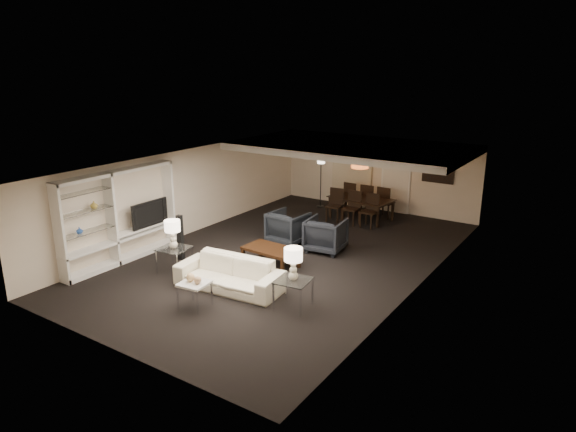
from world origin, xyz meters
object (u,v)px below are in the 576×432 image
at_px(coffee_table, 271,257).
at_px(chair_fr, 386,202).
at_px(television, 147,213).
at_px(floor_lamp, 321,182).
at_px(armchair_right, 326,235).
at_px(floor_speaker, 180,237).
at_px(dining_table, 360,209).
at_px(table_lamp_left, 173,234).
at_px(pendant_light, 360,164).
at_px(chair_nl, 334,205).
at_px(chair_fl, 353,197).
at_px(armchair_left, 288,227).
at_px(chair_fm, 369,199).
at_px(sofa, 229,274).
at_px(side_table_right, 293,294).
at_px(chair_nm, 351,208).
at_px(vase_amber, 94,205).
at_px(marble_table, 195,295).
at_px(vase_blue, 79,230).
at_px(chair_nr, 369,211).
at_px(table_lamp_right, 293,264).
at_px(side_table_left, 175,260).

xyz_separation_m(coffee_table, chair_fr, (0.69, 5.51, 0.28)).
distance_m(television, floor_lamp, 6.63).
relative_size(coffee_table, armchair_right, 1.34).
xyz_separation_m(floor_speaker, dining_table, (2.28, 5.75, -0.24)).
xyz_separation_m(table_lamp_left, chair_fr, (2.39, 7.11, -0.45)).
distance_m(pendant_light, television, 6.42).
xyz_separation_m(chair_nl, chair_fl, (0.00, 1.30, 0.00)).
relative_size(dining_table, chair_fl, 1.92).
height_order(armchair_left, chair_fm, chair_fm).
xyz_separation_m(armchair_left, armchair_right, (1.20, 0.00, 0.00)).
distance_m(sofa, chair_fm, 7.11).
height_order(side_table_right, chair_nm, chair_nm).
xyz_separation_m(dining_table, floor_lamp, (-1.84, 0.62, 0.54)).
bearing_deg(armchair_left, vase_amber, 60.46).
relative_size(armchair_left, floor_lamp, 0.56).
xyz_separation_m(marble_table, chair_nl, (-0.51, 6.91, 0.24)).
distance_m(coffee_table, chair_nm, 4.22).
bearing_deg(chair_fl, armchair_right, 111.44).
relative_size(vase_blue, chair_fm, 0.15).
bearing_deg(chair_fm, armchair_left, 78.63).
bearing_deg(sofa, floor_speaker, 156.21).
xyz_separation_m(table_lamp_left, floor_lamp, (-0.05, 7.08, -0.08)).
bearing_deg(marble_table, chair_nr, 84.30).
height_order(side_table_right, chair_fl, chair_fl).
relative_size(dining_table, chair_nm, 1.92).
bearing_deg(table_lamp_right, pendant_light, 103.48).
distance_m(chair_fm, floor_lamp, 1.87).
relative_size(vase_amber, chair_nm, 0.17).
xyz_separation_m(table_lamp_right, marble_table, (-1.70, -1.10, -0.69)).
height_order(sofa, chair_nm, chair_nm).
relative_size(vase_blue, vase_amber, 0.89).
bearing_deg(vase_amber, armchair_left, 57.03).
bearing_deg(vase_amber, floor_lamp, 78.82).
xyz_separation_m(table_lamp_left, chair_nm, (1.79, 5.81, -0.45)).
bearing_deg(floor_speaker, chair_fm, 62.44).
distance_m(side_table_right, floor_speaker, 3.97).
bearing_deg(table_lamp_left, floor_speaker, 124.71).
xyz_separation_m(table_lamp_right, chair_fr, (-1.01, 7.11, -0.45)).
xyz_separation_m(coffee_table, chair_fm, (0.09, 5.51, 0.28)).
bearing_deg(chair_nr, side_table_left, -108.85).
height_order(table_lamp_left, chair_nm, table_lamp_left).
relative_size(chair_nr, floor_lamp, 0.59).
height_order(table_lamp_right, vase_amber, vase_amber).
distance_m(armchair_right, vase_amber, 5.87).
bearing_deg(side_table_left, armchair_right, 55.12).
relative_size(pendant_light, chair_fl, 0.50).
bearing_deg(pendant_light, vase_amber, -117.98).
relative_size(sofa, television, 2.10).
xyz_separation_m(floor_speaker, chair_fl, (1.68, 6.40, -0.07)).
height_order(vase_blue, vase_amber, vase_amber).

